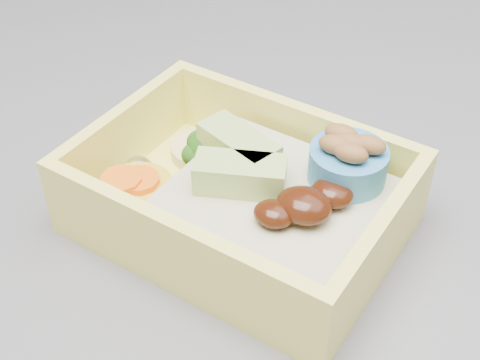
% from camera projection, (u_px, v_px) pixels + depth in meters
% --- Properties ---
extents(bento_box, '(0.21, 0.17, 0.07)m').
position_uv_depth(bento_box, '(250.00, 197.00, 0.41)').
color(bento_box, '#FFF569').
rests_on(bento_box, island).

